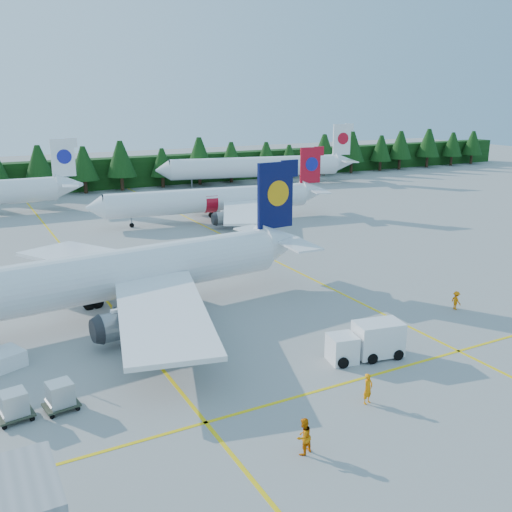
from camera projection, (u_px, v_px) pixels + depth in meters
name	position (u px, v px, depth m)	size (l,w,h in m)	color
ground	(342.00, 337.00, 43.85)	(320.00, 320.00, 0.00)	#9A9994
taxi_stripe_a	(98.00, 290.00, 54.48)	(0.25, 120.00, 0.01)	yellow
taxi_stripe_b	(279.00, 263.00, 63.55)	(0.25, 120.00, 0.01)	yellow
taxi_stripe_cross	(395.00, 369.00, 38.76)	(80.00, 0.25, 0.01)	yellow
treeline_hedge	(94.00, 174.00, 112.66)	(220.00, 4.00, 6.00)	black
airliner_navy	(74.00, 282.00, 45.41)	(41.08, 33.68, 11.94)	white
airliner_red	(205.00, 201.00, 83.42)	(35.49, 29.04, 10.34)	white
airliner_far_right	(250.00, 167.00, 117.61)	(41.44, 11.77, 12.18)	white
service_truck	(366.00, 341.00, 40.08)	(5.62, 2.91, 2.58)	white
uld_pair	(38.00, 400.00, 32.90)	(4.66, 1.86, 1.50)	#363C2B
crew_a	(368.00, 389.00, 34.21)	(0.70, 0.46, 1.93)	orange
crew_b	(304.00, 436.00, 29.36)	(0.98, 0.76, 2.01)	orange
crew_c	(456.00, 300.00, 49.39)	(0.68, 0.46, 1.65)	orange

